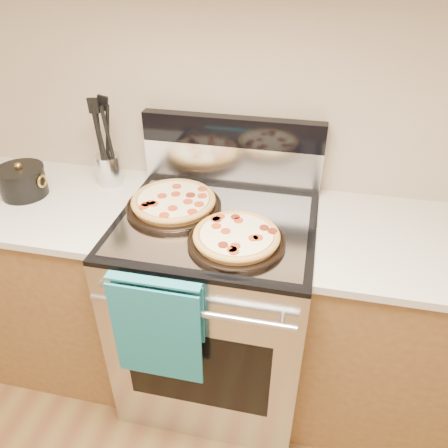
% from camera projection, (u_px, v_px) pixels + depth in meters
% --- Properties ---
extents(wall_back, '(4.00, 0.00, 4.00)m').
position_uv_depth(wall_back, '(235.00, 81.00, 1.72)').
color(wall_back, tan).
rests_on(wall_back, ground).
extents(range_body, '(0.76, 0.68, 0.90)m').
position_uv_depth(range_body, '(217.00, 309.00, 1.93)').
color(range_body, '#B7B7BC').
rests_on(range_body, ground).
extents(oven_window, '(0.56, 0.01, 0.40)m').
position_uv_depth(oven_window, '(197.00, 371.00, 1.66)').
color(oven_window, black).
rests_on(oven_window, range_body).
extents(cooktop, '(0.76, 0.68, 0.02)m').
position_uv_depth(cooktop, '(216.00, 222.00, 1.68)').
color(cooktop, black).
rests_on(cooktop, range_body).
extents(backsplash_lower, '(0.76, 0.06, 0.18)m').
position_uv_depth(backsplash_lower, '(232.00, 164.00, 1.87)').
color(backsplash_lower, silver).
rests_on(backsplash_lower, cooktop).
extents(backsplash_upper, '(0.76, 0.06, 0.12)m').
position_uv_depth(backsplash_upper, '(232.00, 131.00, 1.79)').
color(backsplash_upper, black).
rests_on(backsplash_upper, backsplash_lower).
extents(oven_handle, '(0.70, 0.03, 0.03)m').
position_uv_depth(oven_handle, '(190.00, 312.00, 1.43)').
color(oven_handle, silver).
rests_on(oven_handle, range_body).
extents(dish_towel, '(0.32, 0.05, 0.42)m').
position_uv_depth(dish_towel, '(158.00, 327.00, 1.51)').
color(dish_towel, teal).
rests_on(dish_towel, oven_handle).
extents(foil_sheet, '(0.70, 0.55, 0.01)m').
position_uv_depth(foil_sheet, '(214.00, 224.00, 1.64)').
color(foil_sheet, gray).
rests_on(foil_sheet, cooktop).
extents(cabinet_left, '(1.00, 0.62, 0.88)m').
position_uv_depth(cabinet_left, '(42.00, 278.00, 2.12)').
color(cabinet_left, brown).
rests_on(cabinet_left, ground).
extents(countertop_left, '(1.02, 0.64, 0.03)m').
position_uv_depth(countertop_left, '(17.00, 197.00, 1.86)').
color(countertop_left, beige).
rests_on(countertop_left, cabinet_left).
extents(cabinet_right, '(1.00, 0.62, 0.88)m').
position_uv_depth(cabinet_right, '(425.00, 338.00, 1.81)').
color(cabinet_right, brown).
rests_on(cabinet_right, ground).
extents(pepperoni_pizza_back, '(0.46, 0.46, 0.05)m').
position_uv_depth(pepperoni_pizza_back, '(174.00, 203.00, 1.72)').
color(pepperoni_pizza_back, '#B47137').
rests_on(pepperoni_pizza_back, foil_sheet).
extents(pepperoni_pizza_front, '(0.39, 0.39, 0.05)m').
position_uv_depth(pepperoni_pizza_front, '(236.00, 238.00, 1.53)').
color(pepperoni_pizza_front, '#B47137').
rests_on(pepperoni_pizza_front, foil_sheet).
extents(utensil_crock, '(0.13, 0.13, 0.13)m').
position_uv_depth(utensil_crock, '(109.00, 169.00, 1.90)').
color(utensil_crock, silver).
rests_on(utensil_crock, countertop_left).
extents(saucepan, '(0.20, 0.20, 0.11)m').
position_uv_depth(saucepan, '(23.00, 183.00, 1.82)').
color(saucepan, black).
rests_on(saucepan, countertop_left).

